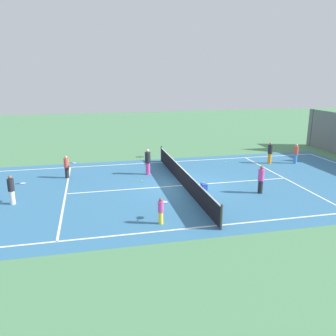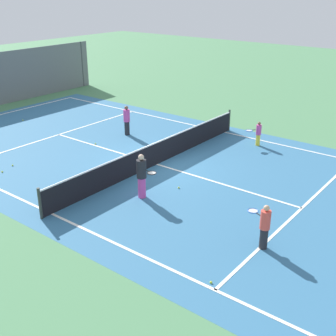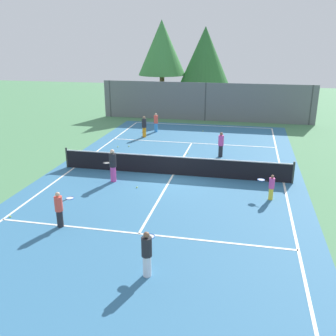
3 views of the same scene
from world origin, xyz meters
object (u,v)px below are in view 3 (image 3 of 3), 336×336
at_px(player_3, 156,122).
at_px(ball_crate, 194,167).
at_px(player_4, 147,253).
at_px(player_2, 59,209).
at_px(player_1, 271,187).
at_px(tennis_ball_3, 203,131).
at_px(player_6, 113,165).
at_px(tennis_ball_0, 137,187).
at_px(tennis_ball_7, 130,166).
at_px(tennis_ball_1, 10,217).
at_px(tennis_ball_4, 118,147).
at_px(tennis_ball_6, 104,165).
at_px(tennis_ball_2, 188,153).
at_px(tennis_ball_5, 129,146).
at_px(player_0, 221,144).
at_px(player_5, 144,126).

bearing_deg(player_3, ball_crate, -63.34).
bearing_deg(player_3, player_4, -77.17).
bearing_deg(player_2, player_1, 28.46).
relative_size(player_4, tennis_ball_3, 22.06).
xyz_separation_m(player_4, player_6, (-3.65, 7.23, 0.09)).
relative_size(tennis_ball_0, tennis_ball_7, 1.00).
distance_m(player_6, tennis_ball_1, 5.37).
height_order(player_1, player_6, player_6).
relative_size(tennis_ball_4, tennis_ball_6, 1.00).
relative_size(player_6, ball_crate, 3.83).
distance_m(tennis_ball_2, tennis_ball_6, 5.26).
relative_size(tennis_ball_3, tennis_ball_5, 1.00).
bearing_deg(player_0, tennis_ball_1, -127.17).
xyz_separation_m(tennis_ball_3, tennis_ball_6, (-4.40, -9.21, 0.00)).
xyz_separation_m(tennis_ball_2, tennis_ball_3, (0.20, 6.04, 0.00)).
distance_m(player_4, ball_crate, 9.74).
relative_size(player_0, tennis_ball_2, 22.56).
bearing_deg(player_1, player_4, -120.11).
distance_m(player_5, tennis_ball_4, 3.20).
xyz_separation_m(tennis_ball_3, tennis_ball_4, (-4.86, -5.53, 0.00)).
relative_size(tennis_ball_2, tennis_ball_3, 1.00).
height_order(ball_crate, tennis_ball_3, ball_crate).
distance_m(player_1, tennis_ball_7, 7.90).
distance_m(player_4, tennis_ball_3, 18.72).
bearing_deg(tennis_ball_7, player_5, 98.62).
height_order(tennis_ball_2, tennis_ball_3, same).
bearing_deg(tennis_ball_5, player_4, -70.29).
bearing_deg(player_2, tennis_ball_0, 68.43).
height_order(ball_crate, tennis_ball_6, ball_crate).
bearing_deg(player_2, tennis_ball_3, 78.40).
distance_m(ball_crate, tennis_ball_3, 9.00).
distance_m(player_1, tennis_ball_1, 10.83).
height_order(player_5, tennis_ball_2, player_5).
relative_size(player_5, ball_crate, 3.55).
bearing_deg(ball_crate, tennis_ball_7, -176.79).
height_order(player_2, tennis_ball_0, player_2).
bearing_deg(ball_crate, tennis_ball_1, -131.55).
height_order(player_5, tennis_ball_1, player_5).
relative_size(player_5, tennis_ball_6, 22.89).
relative_size(tennis_ball_3, tennis_ball_6, 1.00).
bearing_deg(player_4, tennis_ball_4, 112.56).
bearing_deg(tennis_ball_1, player_5, 82.51).
xyz_separation_m(player_0, ball_crate, (-1.17, -2.74, -0.58)).
xyz_separation_m(player_5, tennis_ball_3, (3.89, 2.58, -0.74)).
xyz_separation_m(ball_crate, tennis_ball_5, (-4.84, 3.71, -0.15)).
xyz_separation_m(tennis_ball_4, tennis_ball_6, (0.46, -3.67, 0.00)).
distance_m(player_5, tennis_ball_2, 5.11).
relative_size(player_1, player_2, 0.82).
xyz_separation_m(player_3, tennis_ball_6, (-0.93, -8.39, -0.69)).
xyz_separation_m(player_2, tennis_ball_1, (-2.31, 0.27, -0.69)).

